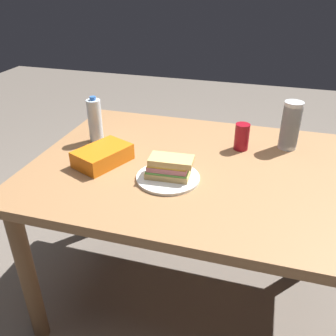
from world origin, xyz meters
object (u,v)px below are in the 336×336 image
soda_can_red (242,137)px  chip_bag (103,156)px  plastic_cup_stack (290,126)px  dining_table (202,185)px  sandwich (169,167)px  paper_plate (168,178)px  water_bottle_tall (95,121)px

soda_can_red → chip_bag: size_ratio=0.53×
chip_bag → plastic_cup_stack: bearing=139.9°
dining_table → sandwich: sandwich is taller
soda_can_red → chip_bag: (-0.55, -0.30, -0.03)m
paper_plate → sandwich: size_ratio=1.35×
dining_table → soda_can_red: soda_can_red is taller
sandwich → chip_bag: bearing=170.9°
water_bottle_tall → plastic_cup_stack: (0.88, 0.18, 0.01)m
water_bottle_tall → plastic_cup_stack: same height
soda_can_red → chip_bag: 0.63m
sandwich → plastic_cup_stack: (0.45, 0.42, 0.06)m
sandwich → soda_can_red: bearing=55.6°
chip_bag → water_bottle_tall: size_ratio=1.04×
paper_plate → chip_bag: chip_bag is taller
paper_plate → chip_bag: size_ratio=1.09×
paper_plate → water_bottle_tall: 0.51m
dining_table → paper_plate: 0.21m
chip_bag → water_bottle_tall: bearing=-124.1°
water_bottle_tall → plastic_cup_stack: bearing=11.4°
soda_can_red → paper_plate: bearing=-124.7°
sandwich → plastic_cup_stack: plastic_cup_stack is taller
soda_can_red → plastic_cup_stack: size_ratio=0.55×
dining_table → paper_plate: bearing=-128.0°
sandwich → soda_can_red: 0.43m
paper_plate → dining_table: bearing=52.0°
chip_bag → sandwich: bearing=104.3°
plastic_cup_stack → sandwich: bearing=-136.4°
dining_table → plastic_cup_stack: 0.49m
dining_table → water_bottle_tall: bearing=168.9°
dining_table → sandwich: 0.23m
paper_plate → plastic_cup_stack: 0.63m
dining_table → soda_can_red: bearing=57.8°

